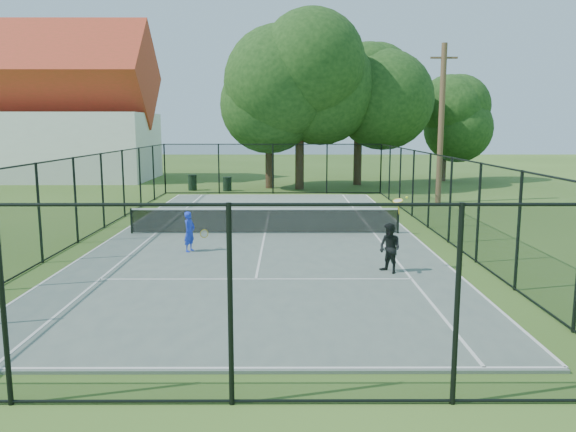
{
  "coord_description": "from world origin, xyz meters",
  "views": [
    {
      "loc": [
        0.8,
        -20.72,
        4.05
      ],
      "look_at": [
        0.86,
        -3.0,
        1.2
      ],
      "focal_mm": 35.0,
      "sensor_mm": 36.0,
      "label": 1
    }
  ],
  "objects_px": {
    "utility_pole": "(441,123)",
    "player_blue": "(190,232)",
    "tennis_net": "(265,220)",
    "trash_bin_left": "(192,182)",
    "trash_bin_right": "(227,184)",
    "player_black": "(390,248)"
  },
  "relations": [
    {
      "from": "tennis_net",
      "to": "trash_bin_left",
      "type": "bearing_deg",
      "value": 109.25
    },
    {
      "from": "tennis_net",
      "to": "utility_pole",
      "type": "relative_size",
      "value": 1.22
    },
    {
      "from": "tennis_net",
      "to": "player_blue",
      "type": "bearing_deg",
      "value": -126.88
    },
    {
      "from": "trash_bin_right",
      "to": "player_blue",
      "type": "bearing_deg",
      "value": -87.99
    },
    {
      "from": "trash_bin_right",
      "to": "utility_pole",
      "type": "bearing_deg",
      "value": -24.48
    },
    {
      "from": "trash_bin_left",
      "to": "utility_pole",
      "type": "relative_size",
      "value": 0.12
    },
    {
      "from": "trash_bin_left",
      "to": "tennis_net",
      "type": "bearing_deg",
      "value": -70.75
    },
    {
      "from": "tennis_net",
      "to": "trash_bin_right",
      "type": "height_order",
      "value": "tennis_net"
    },
    {
      "from": "tennis_net",
      "to": "utility_pole",
      "type": "bearing_deg",
      "value": 45.24
    },
    {
      "from": "player_blue",
      "to": "player_black",
      "type": "distance_m",
      "value": 6.5
    },
    {
      "from": "utility_pole",
      "to": "player_black",
      "type": "distance_m",
      "value": 16.02
    },
    {
      "from": "tennis_net",
      "to": "player_blue",
      "type": "distance_m",
      "value": 3.83
    },
    {
      "from": "trash_bin_left",
      "to": "utility_pole",
      "type": "height_order",
      "value": "utility_pole"
    },
    {
      "from": "trash_bin_left",
      "to": "player_blue",
      "type": "distance_m",
      "value": 18.04
    },
    {
      "from": "utility_pole",
      "to": "trash_bin_left",
      "type": "bearing_deg",
      "value": 157.77
    },
    {
      "from": "player_blue",
      "to": "trash_bin_left",
      "type": "bearing_deg",
      "value": 99.11
    },
    {
      "from": "trash_bin_right",
      "to": "utility_pole",
      "type": "distance_m",
      "value": 13.53
    },
    {
      "from": "utility_pole",
      "to": "player_blue",
      "type": "bearing_deg",
      "value": -132.94
    },
    {
      "from": "tennis_net",
      "to": "player_black",
      "type": "bearing_deg",
      "value": -57.55
    },
    {
      "from": "tennis_net",
      "to": "trash_bin_right",
      "type": "relative_size",
      "value": 11.37
    },
    {
      "from": "utility_pole",
      "to": "trash_bin_right",
      "type": "bearing_deg",
      "value": 155.52
    },
    {
      "from": "trash_bin_right",
      "to": "utility_pole",
      "type": "height_order",
      "value": "utility_pole"
    }
  ]
}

